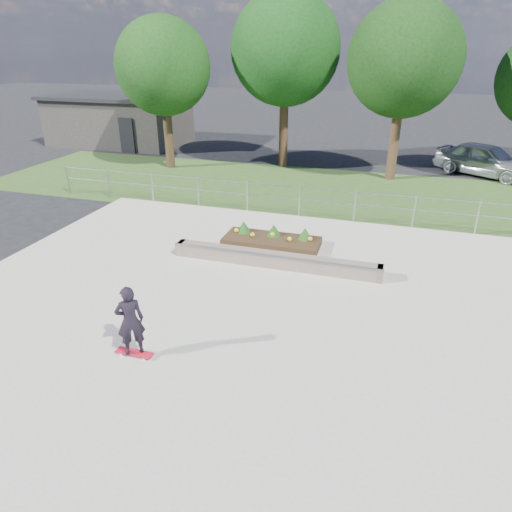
% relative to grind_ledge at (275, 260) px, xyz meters
% --- Properties ---
extents(ground, '(120.00, 120.00, 0.00)m').
position_rel_grind_ledge_xyz_m(ground, '(-0.25, -3.14, -0.26)').
color(ground, black).
rests_on(ground, ground).
extents(grass_verge, '(30.00, 8.00, 0.02)m').
position_rel_grind_ledge_xyz_m(grass_verge, '(-0.25, 7.86, -0.25)').
color(grass_verge, '#2A451B').
rests_on(grass_verge, ground).
extents(concrete_slab, '(15.00, 15.00, 0.06)m').
position_rel_grind_ledge_xyz_m(concrete_slab, '(-0.25, -3.14, -0.23)').
color(concrete_slab, '#A8A195').
rests_on(concrete_slab, ground).
extents(fence, '(20.06, 0.06, 1.20)m').
position_rel_grind_ledge_xyz_m(fence, '(-0.25, 4.36, 0.51)').
color(fence, '#919499').
rests_on(fence, ground).
extents(building, '(8.40, 5.40, 3.00)m').
position_rel_grind_ledge_xyz_m(building, '(-14.24, 14.86, 1.25)').
color(building, '#2C2927').
rests_on(building, ground).
extents(tree_far_left, '(4.55, 4.55, 7.15)m').
position_rel_grind_ledge_xyz_m(tree_far_left, '(-8.25, 9.86, 4.59)').
color(tree_far_left, '#2F1F13').
rests_on(tree_far_left, ground).
extents(tree_mid_left, '(5.25, 5.25, 8.25)m').
position_rel_grind_ledge_xyz_m(tree_mid_left, '(-2.75, 11.86, 5.34)').
color(tree_mid_left, '#362015').
rests_on(tree_mid_left, ground).
extents(tree_mid_right, '(4.90, 4.90, 7.70)m').
position_rel_grind_ledge_xyz_m(tree_mid_right, '(2.75, 10.86, 4.97)').
color(tree_mid_right, '#362315').
rests_on(tree_mid_right, ground).
extents(grind_ledge, '(6.00, 0.44, 0.43)m').
position_rel_grind_ledge_xyz_m(grind_ledge, '(0.00, 0.00, 0.00)').
color(grind_ledge, brown).
rests_on(grind_ledge, concrete_slab).
extents(planter_bed, '(3.00, 1.20, 0.61)m').
position_rel_grind_ledge_xyz_m(planter_bed, '(-0.48, 1.46, -0.02)').
color(planter_bed, black).
rests_on(planter_bed, concrete_slab).
extents(skateboarder, '(0.80, 0.62, 1.59)m').
position_rel_grind_ledge_xyz_m(skateboarder, '(-1.65, -4.82, 0.62)').
color(skateboarder, white).
rests_on(skateboarder, concrete_slab).
extents(parked_car, '(4.89, 4.03, 1.57)m').
position_rel_grind_ledge_xyz_m(parked_car, '(7.04, 12.87, 0.52)').
color(parked_car, '#A4AAAE').
rests_on(parked_car, ground).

